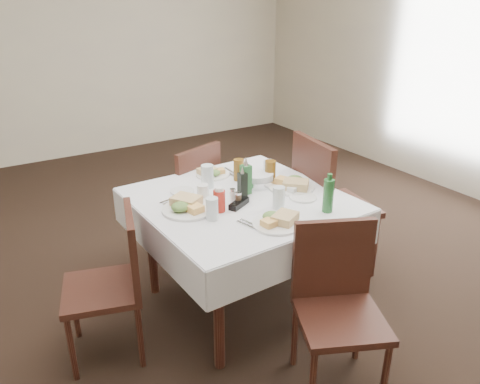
{
  "coord_description": "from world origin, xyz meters",
  "views": [
    {
      "loc": [
        -1.3,
        -2.43,
        1.92
      ],
      "look_at": [
        0.08,
        -0.21,
        0.8
      ],
      "focal_mm": 35.0,
      "sensor_mm": 36.0,
      "label": 1
    }
  ],
  "objects_px": {
    "dining_table": "(240,211)",
    "water_n": "(207,176)",
    "chair_east": "(325,199)",
    "water_s": "(279,198)",
    "chair_west": "(116,276)",
    "green_bottle": "(328,195)",
    "ketchup_bottle": "(219,200)",
    "chair_south": "(337,296)",
    "water_e": "(269,171)",
    "oil_cruet_green": "(246,178)",
    "bread_basket": "(257,179)",
    "coffee_mug": "(203,192)",
    "water_w": "(212,209)",
    "oil_cruet_dark": "(242,184)",
    "chair_north": "(190,194)"
  },
  "relations": [
    {
      "from": "chair_north",
      "to": "chair_east",
      "type": "height_order",
      "value": "chair_east"
    },
    {
      "from": "dining_table",
      "to": "water_w",
      "type": "height_order",
      "value": "water_w"
    },
    {
      "from": "chair_east",
      "to": "coffee_mug",
      "type": "distance_m",
      "value": 0.93
    },
    {
      "from": "oil_cruet_green",
      "to": "water_e",
      "type": "bearing_deg",
      "value": 20.95
    },
    {
      "from": "bread_basket",
      "to": "coffee_mug",
      "type": "bearing_deg",
      "value": -178.55
    },
    {
      "from": "oil_cruet_dark",
      "to": "green_bottle",
      "type": "relative_size",
      "value": 0.86
    },
    {
      "from": "chair_east",
      "to": "green_bottle",
      "type": "height_order",
      "value": "chair_east"
    },
    {
      "from": "oil_cruet_dark",
      "to": "water_s",
      "type": "bearing_deg",
      "value": -70.07
    },
    {
      "from": "chair_east",
      "to": "chair_west",
      "type": "height_order",
      "value": "chair_east"
    },
    {
      "from": "chair_east",
      "to": "water_n",
      "type": "xyz_separation_m",
      "value": [
        -0.8,
        0.25,
        0.25
      ]
    },
    {
      "from": "water_e",
      "to": "oil_cruet_green",
      "type": "bearing_deg",
      "value": -159.05
    },
    {
      "from": "chair_north",
      "to": "bread_basket",
      "type": "distance_m",
      "value": 0.69
    },
    {
      "from": "coffee_mug",
      "to": "chair_west",
      "type": "bearing_deg",
      "value": -166.69
    },
    {
      "from": "chair_east",
      "to": "water_w",
      "type": "xyz_separation_m",
      "value": [
        -0.99,
        -0.18,
        0.24
      ]
    },
    {
      "from": "water_n",
      "to": "water_w",
      "type": "distance_m",
      "value": 0.47
    },
    {
      "from": "water_n",
      "to": "oil_cruet_dark",
      "type": "bearing_deg",
      "value": -66.56
    },
    {
      "from": "chair_west",
      "to": "ketchup_bottle",
      "type": "xyz_separation_m",
      "value": [
        0.61,
        -0.07,
        0.34
      ]
    },
    {
      "from": "dining_table",
      "to": "chair_east",
      "type": "relative_size",
      "value": 1.2
    },
    {
      "from": "bread_basket",
      "to": "dining_table",
      "type": "bearing_deg",
      "value": -147.53
    },
    {
      "from": "chair_west",
      "to": "ketchup_bottle",
      "type": "height_order",
      "value": "ketchup_bottle"
    },
    {
      "from": "water_s",
      "to": "green_bottle",
      "type": "bearing_deg",
      "value": -41.58
    },
    {
      "from": "chair_south",
      "to": "water_e",
      "type": "distance_m",
      "value": 1.02
    },
    {
      "from": "water_s",
      "to": "ketchup_bottle",
      "type": "xyz_separation_m",
      "value": [
        -0.31,
        0.14,
        0.0
      ]
    },
    {
      "from": "ketchup_bottle",
      "to": "chair_west",
      "type": "bearing_deg",
      "value": 173.13
    },
    {
      "from": "chair_east",
      "to": "oil_cruet_green",
      "type": "bearing_deg",
      "value": 177.38
    },
    {
      "from": "bread_basket",
      "to": "green_bottle",
      "type": "relative_size",
      "value": 1.02
    },
    {
      "from": "chair_west",
      "to": "oil_cruet_green",
      "type": "relative_size",
      "value": 3.64
    },
    {
      "from": "chair_east",
      "to": "oil_cruet_green",
      "type": "distance_m",
      "value": 0.7
    },
    {
      "from": "water_w",
      "to": "oil_cruet_green",
      "type": "height_order",
      "value": "oil_cruet_green"
    },
    {
      "from": "water_n",
      "to": "water_s",
      "type": "bearing_deg",
      "value": -68.3
    },
    {
      "from": "dining_table",
      "to": "water_n",
      "type": "relative_size",
      "value": 8.36
    },
    {
      "from": "water_w",
      "to": "water_e",
      "type": "bearing_deg",
      "value": 26.8
    },
    {
      "from": "ketchup_bottle",
      "to": "coffee_mug",
      "type": "xyz_separation_m",
      "value": [
        0.01,
        0.22,
        -0.03
      ]
    },
    {
      "from": "water_s",
      "to": "coffee_mug",
      "type": "xyz_separation_m",
      "value": [
        -0.3,
        0.37,
        -0.03
      ]
    },
    {
      "from": "dining_table",
      "to": "ketchup_bottle",
      "type": "distance_m",
      "value": 0.27
    },
    {
      "from": "dining_table",
      "to": "oil_cruet_green",
      "type": "xyz_separation_m",
      "value": [
        0.07,
        0.04,
        0.19
      ]
    },
    {
      "from": "chair_east",
      "to": "dining_table",
      "type": "bearing_deg",
      "value": -178.98
    },
    {
      "from": "bread_basket",
      "to": "chair_north",
      "type": "bearing_deg",
      "value": 109.52
    },
    {
      "from": "oil_cruet_dark",
      "to": "coffee_mug",
      "type": "bearing_deg",
      "value": 151.48
    },
    {
      "from": "green_bottle",
      "to": "chair_east",
      "type": "bearing_deg",
      "value": 48.49
    },
    {
      "from": "water_e",
      "to": "water_w",
      "type": "distance_m",
      "value": 0.67
    },
    {
      "from": "chair_west",
      "to": "bread_basket",
      "type": "distance_m",
      "value": 1.08
    },
    {
      "from": "chair_west",
      "to": "water_n",
      "type": "relative_size",
      "value": 5.86
    },
    {
      "from": "water_s",
      "to": "chair_west",
      "type": "bearing_deg",
      "value": 166.76
    },
    {
      "from": "chair_south",
      "to": "green_bottle",
      "type": "distance_m",
      "value": 0.58
    },
    {
      "from": "chair_east",
      "to": "water_e",
      "type": "bearing_deg",
      "value": 162.97
    },
    {
      "from": "water_e",
      "to": "water_w",
      "type": "relative_size",
      "value": 1.12
    },
    {
      "from": "dining_table",
      "to": "water_w",
      "type": "relative_size",
      "value": 9.71
    },
    {
      "from": "water_w",
      "to": "water_s",
      "type": "bearing_deg",
      "value": -10.64
    },
    {
      "from": "water_n",
      "to": "oil_cruet_green",
      "type": "bearing_deg",
      "value": -55.06
    }
  ]
}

